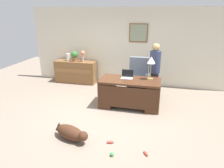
{
  "coord_description": "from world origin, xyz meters",
  "views": [
    {
      "loc": [
        1.21,
        -4.61,
        2.55
      ],
      "look_at": [
        0.03,
        0.3,
        0.75
      ],
      "focal_mm": 32.85,
      "sensor_mm": 36.0,
      "label": 1
    }
  ],
  "objects": [
    {
      "name": "back_wall",
      "position": [
        0.0,
        2.6,
        1.35
      ],
      "size": [
        7.0,
        0.16,
        2.7
      ],
      "color": "beige",
      "rests_on": "ground_plane"
    },
    {
      "name": "potted_plant",
      "position": [
        -1.86,
        2.25,
        1.02
      ],
      "size": [
        0.24,
        0.24,
        0.36
      ],
      "color": "brown",
      "rests_on": "credenza"
    },
    {
      "name": "laptop",
      "position": [
        0.34,
        0.79,
        0.84
      ],
      "size": [
        0.32,
        0.22,
        0.22
      ],
      "color": "#B2B5BA",
      "rests_on": "desk"
    },
    {
      "name": "desk",
      "position": [
        0.45,
        0.63,
        0.42
      ],
      "size": [
        1.65,
        0.81,
        0.79
      ],
      "color": "#4C2B19",
      "rests_on": "ground_plane"
    },
    {
      "name": "vase_with_flowers",
      "position": [
        -1.53,
        2.25,
        1.07
      ],
      "size": [
        0.17,
        0.17,
        0.39
      ],
      "color": "#C49E94",
      "rests_on": "credenza"
    },
    {
      "name": "desk_lamp",
      "position": [
        0.98,
        0.83,
        1.28
      ],
      "size": [
        0.22,
        0.22,
        0.63
      ],
      "color": "#9E8447",
      "rests_on": "desk"
    },
    {
      "name": "credenza",
      "position": [
        -1.84,
        2.25,
        0.41
      ],
      "size": [
        1.52,
        0.5,
        0.82
      ],
      "color": "brown",
      "rests_on": "ground_plane"
    },
    {
      "name": "dog_toy_plush",
      "position": [
        1.08,
        -1.36,
        0.03
      ],
      "size": [
        0.13,
        0.15,
        0.05
      ],
      "primitive_type": "ellipsoid",
      "rotation": [
        0.0,
        0.0,
        2.19
      ],
      "color": "#E53F33",
      "rests_on": "ground_plane"
    },
    {
      "name": "dog_toy_ball",
      "position": [
        0.47,
        -1.55,
        0.04
      ],
      "size": [
        0.07,
        0.07,
        0.07
      ],
      "primitive_type": "sphere",
      "color": "green",
      "rests_on": "ground_plane"
    },
    {
      "name": "dog_toy_bone",
      "position": [
        0.35,
        -1.18,
        0.03
      ],
      "size": [
        0.16,
        0.08,
        0.05
      ],
      "primitive_type": "ellipsoid",
      "rotation": [
        0.0,
        0.0,
        0.25
      ],
      "color": "#E53F33",
      "rests_on": "ground_plane"
    },
    {
      "name": "vase_empty",
      "position": [
        -2.11,
        2.25,
        0.96
      ],
      "size": [
        0.14,
        0.14,
        0.27
      ],
      "primitive_type": "cylinder",
      "color": "silver",
      "rests_on": "credenza"
    },
    {
      "name": "ground_plane",
      "position": [
        0.0,
        0.0,
        0.0
      ],
      "size": [
        12.0,
        12.0,
        0.0
      ],
      "primitive_type": "plane",
      "color": "gray"
    },
    {
      "name": "person_standing",
      "position": [
        1.06,
        1.45,
        0.87
      ],
      "size": [
        0.32,
        0.32,
        1.68
      ],
      "color": "#262323",
      "rests_on": "ground_plane"
    },
    {
      "name": "dog_lying",
      "position": [
        -0.48,
        -1.23,
        0.15
      ],
      "size": [
        0.85,
        0.52,
        0.3
      ],
      "color": "#472819",
      "rests_on": "ground_plane"
    },
    {
      "name": "armchair",
      "position": [
        0.57,
        1.53,
        0.52
      ],
      "size": [
        0.6,
        0.59,
        1.2
      ],
      "color": "slate",
      "rests_on": "ground_plane"
    }
  ]
}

